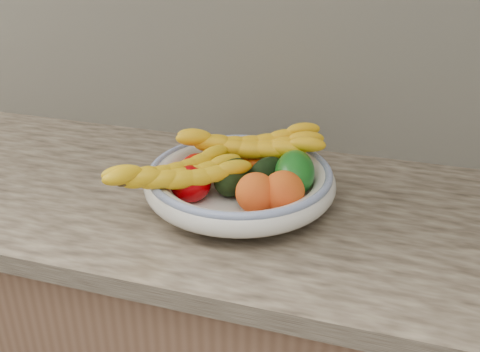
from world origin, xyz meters
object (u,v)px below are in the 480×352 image
object	(u,v)px
green_mango	(294,173)
banana_bunch_back	(250,149)
fruit_bowl	(240,181)
banana_bunch_front	(176,178)

from	to	relation	value
green_mango	banana_bunch_back	size ratio (longest dim) A/B	0.37
fruit_bowl	green_mango	size ratio (longest dim) A/B	3.17
banana_bunch_back	banana_bunch_front	bearing A→B (deg)	-138.55
fruit_bowl	green_mango	world-z (taller)	green_mango
fruit_bowl	banana_bunch_front	world-z (taller)	banana_bunch_front
green_mango	banana_bunch_back	world-z (taller)	banana_bunch_back
fruit_bowl	banana_bunch_back	xyz separation A→B (m)	(-0.00, 0.08, 0.04)
banana_bunch_back	banana_bunch_front	xyz separation A→B (m)	(-0.10, -0.16, -0.01)
fruit_bowl	banana_bunch_front	xyz separation A→B (m)	(-0.10, -0.09, 0.03)
green_mango	banana_bunch_front	world-z (taller)	green_mango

